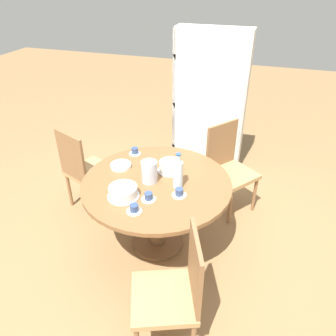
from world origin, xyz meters
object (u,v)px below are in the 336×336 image
cup_a (135,152)px  cup_b (149,197)px  water_bottle (178,174)px  cup_c (134,209)px  chair_b (174,291)px  cake_main (123,192)px  coffee_pot (149,171)px  chair_a (85,169)px  bookshelf (208,105)px  chair_c (228,167)px  cup_d (179,193)px  cake_second (170,166)px

cup_a → cup_b: bearing=-59.1°
water_bottle → cup_c: (-0.22, -0.41, -0.10)m
chair_b → cake_main: bearing=-155.6°
coffee_pot → cup_c: coffee_pot is taller
chair_a → bookshelf: size_ratio=0.55×
chair_c → water_bottle: bearing=-164.6°
water_bottle → cup_a: 0.69m
chair_c → coffee_pot: (-0.57, -0.80, 0.32)m
chair_b → water_bottle: size_ratio=2.99×
cup_d → chair_b: bearing=-76.2°
cup_b → cup_d: same height
chair_b → cup_b: (-0.39, 0.59, 0.25)m
chair_c → bookshelf: 0.95m
bookshelf → cup_d: (0.13, -1.71, -0.10)m
chair_a → cup_a: chair_a is taller
water_bottle → cup_a: bearing=143.9°
chair_a → coffee_pot: bearing=-177.8°
coffee_pot → water_bottle: water_bottle is taller
chair_b → cake_main: 0.86m
chair_b → chair_a: bearing=-153.0°
chair_c → chair_b: bearing=-146.4°
bookshelf → cake_second: 1.38m
chair_c → cup_c: 1.35m
cup_a → chair_b: bearing=-57.9°
cup_a → cup_b: same height
bookshelf → cup_a: bookshelf is taller
coffee_pot → cake_second: (0.12, 0.21, -0.06)m
chair_b → chair_c: 1.64m
cup_c → cup_d: same height
bookshelf → cup_b: bearing=87.3°
chair_c → cup_d: bearing=-159.5°
coffee_pot → bookshelf: bearing=83.9°
chair_a → chair_c: 1.49m
cup_c → cake_main: bearing=136.6°
cake_second → chair_b: bearing=-71.2°
chair_b → cup_b: bearing=-168.6°
cake_main → cup_a: 0.69m
chair_b → bookshelf: bearing=165.2°
chair_c → cup_d: (-0.27, -0.92, 0.25)m
water_bottle → cup_c: size_ratio=2.65×
cake_main → cake_second: size_ratio=1.14×
cake_main → cake_second: bearing=63.3°
chair_c → bookshelf: bookshelf is taller
water_bottle → chair_c: bearing=68.4°
cup_c → cup_d: bearing=48.4°
cake_main → bookshelf: bearing=81.1°
cake_main → cup_c: (0.16, -0.15, -0.02)m
chair_b → cup_d: chair_b is taller
bookshelf → cake_main: bookshelf is taller
water_bottle → bookshelf: bearing=92.9°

